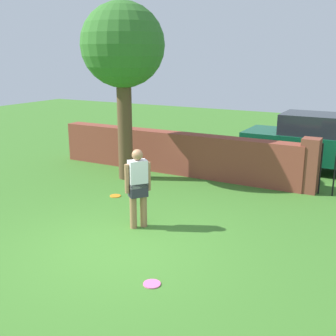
% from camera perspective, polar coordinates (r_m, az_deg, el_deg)
% --- Properties ---
extents(ground_plane, '(40.00, 40.00, 0.00)m').
position_cam_1_polar(ground_plane, '(7.69, -7.11, -10.94)').
color(ground_plane, '#3D7528').
extents(brick_wall, '(7.59, 0.50, 1.21)m').
position_cam_1_polar(brick_wall, '(12.28, 0.69, 2.14)').
color(brick_wall, brown).
rests_on(brick_wall, ground).
extents(tree, '(2.23, 2.23, 4.76)m').
position_cam_1_polar(tree, '(11.43, -6.23, 16.00)').
color(tree, brown).
rests_on(tree, ground).
extents(person, '(0.40, 0.44, 1.62)m').
position_cam_1_polar(person, '(8.25, -4.15, -2.33)').
color(person, '#9E704C').
rests_on(person, ground).
extents(car, '(4.20, 1.93, 1.72)m').
position_cam_1_polar(car, '(13.19, 19.60, 3.31)').
color(car, '#0C4C2D').
rests_on(car, ground).
extents(frisbee_pink, '(0.27, 0.27, 0.02)m').
position_cam_1_polar(frisbee_pink, '(6.57, -2.22, -15.62)').
color(frisbee_pink, pink).
rests_on(frisbee_pink, ground).
extents(frisbee_orange, '(0.27, 0.27, 0.02)m').
position_cam_1_polar(frisbee_orange, '(10.40, -7.25, -3.82)').
color(frisbee_orange, orange).
rests_on(frisbee_orange, ground).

